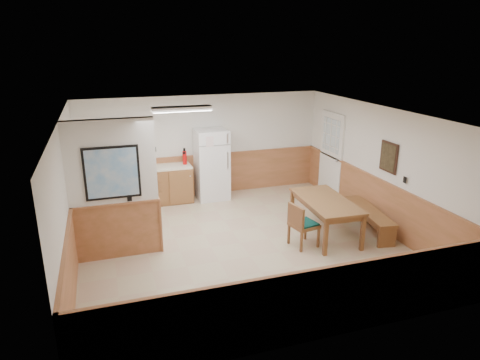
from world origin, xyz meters
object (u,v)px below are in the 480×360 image
object	(u,v)px
dining_table	(326,204)
dining_chair	(300,222)
dining_bench	(369,214)
fire_extinguisher	(185,157)
soap_bottle	(106,167)
refrigerator	(212,164)

from	to	relation	value
dining_table	dining_chair	xyz separation A→B (m)	(-0.70, -0.32, -0.16)
dining_bench	fire_extinguisher	world-z (taller)	fire_extinguisher
dining_table	dining_bench	size ratio (longest dim) A/B	1.03
dining_chair	soap_bottle	size ratio (longest dim) A/B	4.10
refrigerator	soap_bottle	xyz separation A→B (m)	(-2.46, 0.06, 0.14)
dining_chair	refrigerator	bearing A→B (deg)	94.86
dining_table	dining_bench	xyz separation A→B (m)	(0.98, -0.07, -0.31)
refrigerator	dining_bench	distance (m)	3.89
dining_table	soap_bottle	distance (m)	4.97
refrigerator	dining_table	distance (m)	3.22
dining_bench	fire_extinguisher	xyz separation A→B (m)	(-3.22, 2.95, 0.73)
dining_chair	dining_table	bearing A→B (deg)	13.50
refrigerator	fire_extinguisher	distance (m)	0.68
dining_bench	dining_chair	xyz separation A→B (m)	(-1.68, -0.25, 0.15)
dining_table	dining_bench	world-z (taller)	dining_table
refrigerator	dining_bench	world-z (taller)	refrigerator
dining_table	refrigerator	bearing A→B (deg)	122.62
dining_bench	fire_extinguisher	distance (m)	4.43
dining_table	dining_chair	world-z (taller)	dining_chair
dining_table	dining_chair	size ratio (longest dim) A/B	2.09
dining_table	dining_chair	distance (m)	0.78
dining_bench	soap_bottle	bearing A→B (deg)	158.78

